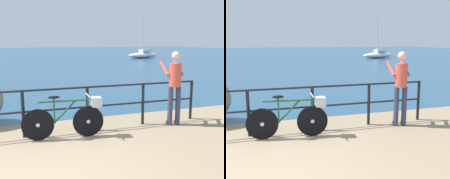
% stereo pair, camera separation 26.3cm
% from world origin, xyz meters
% --- Properties ---
extents(ground_plane, '(120.00, 120.00, 0.10)m').
position_xyz_m(ground_plane, '(0.00, 20.00, -0.05)').
color(ground_plane, '#937F60').
extents(sea_surface, '(120.00, 90.00, 0.01)m').
position_xyz_m(sea_surface, '(0.00, 48.10, 0.00)').
color(sea_surface, navy).
rests_on(sea_surface, ground_plane).
extents(promenade_railing, '(8.42, 0.07, 1.02)m').
position_xyz_m(promenade_railing, '(0.00, 2.12, 0.64)').
color(promenade_railing, black).
rests_on(promenade_railing, ground_plane).
extents(bicycle, '(1.70, 0.48, 0.92)m').
position_xyz_m(bicycle, '(0.93, 1.75, 0.46)').
color(bicycle, black).
rests_on(bicycle, ground_plane).
extents(person_at_railing, '(0.51, 0.66, 1.78)m').
position_xyz_m(person_at_railing, '(3.48, 1.84, 0.99)').
color(person_at_railing, '#333851').
rests_on(person_at_railing, ground_plane).
extents(sailboat, '(4.59, 2.46, 4.90)m').
position_xyz_m(sailboat, '(14.88, 26.60, 0.42)').
color(sailboat, white).
rests_on(sailboat, sea_surface).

